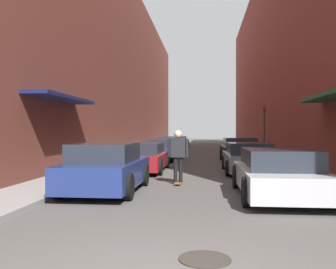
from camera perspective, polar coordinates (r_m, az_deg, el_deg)
The scene contains 17 objects.
ground at distance 25.28m, azimuth 4.62°, elevation -3.33°, with size 117.96×117.96×0.00m, color #4C4947.
curb_strip_left at distance 30.98m, azimuth -3.08°, elevation -2.51°, with size 1.80×53.62×0.12m.
curb_strip_right at distance 30.86m, azimuth 12.69°, elevation -2.53°, with size 1.80×53.62×0.12m.
building_row_left at distance 31.89m, azimuth -8.32°, elevation 9.54°, with size 4.90×53.62×13.40m.
building_row_right at distance 31.89m, azimuth 18.01°, elevation 11.47°, with size 4.90×53.62×15.54m.
parked_car_left_0 at distance 10.65m, azimuth -9.40°, elevation -5.14°, with size 1.95×4.03×1.36m.
parked_car_left_1 at distance 15.86m, azimuth -3.95°, elevation -3.51°, with size 2.00×4.49×1.20m.
parked_car_left_2 at distance 21.39m, azimuth -1.43°, elevation -2.44°, with size 1.87×4.12×1.23m.
parked_car_left_3 at distance 27.22m, azimuth 0.06°, elevation -1.73°, with size 1.87×4.65×1.27m.
parked_car_left_4 at distance 33.49m, azimuth 0.76°, elevation -1.34°, with size 1.98×4.83×1.25m.
parked_car_left_5 at distance 38.98m, azimuth 1.63°, elevation -1.11°, with size 2.06×4.47×1.18m.
parked_car_right_0 at distance 10.07m, azimuth 16.35°, elevation -5.74°, with size 2.05×4.55×1.25m.
parked_car_right_1 at distance 15.70m, azimuth 12.08°, elevation -3.54°, with size 1.97×4.46×1.23m.
parked_car_right_2 at distance 21.15m, azimuth 10.83°, elevation -2.34°, with size 2.03×4.23×1.34m.
skateboarder at distance 11.95m, azimuth 1.55°, elevation -2.54°, with size 0.66×0.78×1.73m.
manhole_cover at distance 5.25m, azimuth 5.62°, elevation -18.37°, with size 0.70×0.70×0.02m.
traffic_light at distance 27.83m, azimuth 14.45°, elevation 1.56°, with size 0.16×0.22×3.37m.
Camera 1 is at (0.43, -3.77, 1.71)m, focal length 40.00 mm.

